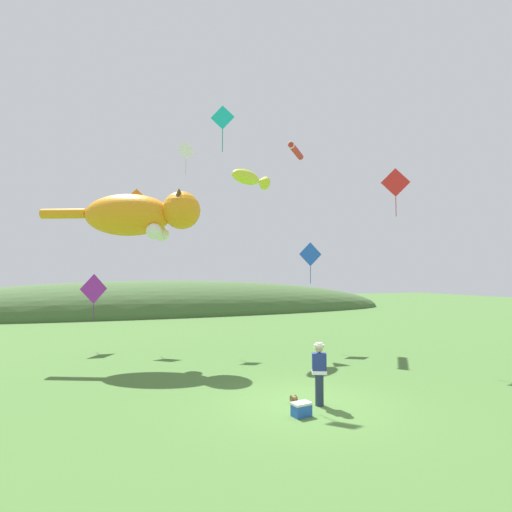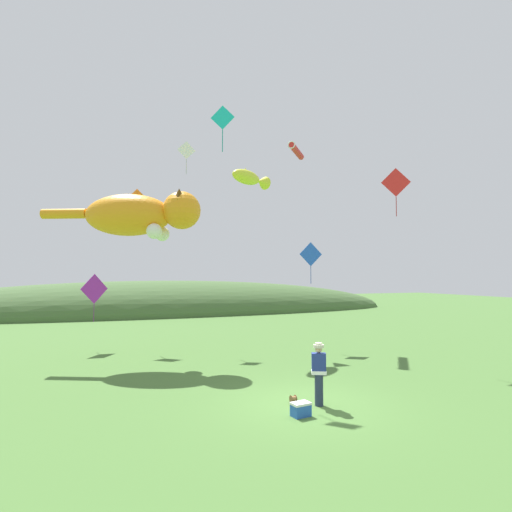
% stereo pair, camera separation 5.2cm
% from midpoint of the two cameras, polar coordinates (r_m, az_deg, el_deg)
% --- Properties ---
extents(ground_plane, '(120.00, 120.00, 0.00)m').
position_cam_midpoint_polar(ground_plane, '(12.34, 6.95, -20.26)').
color(ground_plane, '#477033').
extents(distant_hill_ridge, '(51.34, 11.90, 6.45)m').
position_cam_midpoint_polar(distant_hill_ridge, '(41.46, -13.35, -7.90)').
color(distant_hill_ridge, '#426033').
rests_on(distant_hill_ridge, ground).
extents(festival_attendant, '(0.49, 0.42, 1.77)m').
position_cam_midpoint_polar(festival_attendant, '(12.02, 8.89, -16.01)').
color(festival_attendant, '#232D47').
rests_on(festival_attendant, ground).
extents(kite_spool, '(0.15, 0.23, 0.23)m').
position_cam_midpoint_polar(kite_spool, '(12.37, 5.28, -19.68)').
color(kite_spool, olive).
rests_on(kite_spool, ground).
extents(picnic_cooler, '(0.53, 0.40, 0.36)m').
position_cam_midpoint_polar(picnic_cooler, '(11.32, 6.36, -20.93)').
color(picnic_cooler, blue).
rests_on(picnic_cooler, ground).
extents(kite_giant_cat, '(6.84, 3.76, 2.23)m').
position_cam_midpoint_polar(kite_giant_cat, '(18.81, -16.37, 5.62)').
color(kite_giant_cat, orange).
extents(kite_fish_windsock, '(2.69, 2.09, 0.84)m').
position_cam_midpoint_polar(kite_fish_windsock, '(21.18, -1.02, 11.06)').
color(kite_fish_windsock, yellow).
extents(kite_tube_streamer, '(1.89, 2.15, 0.44)m').
position_cam_midpoint_polar(kite_tube_streamer, '(24.33, 5.65, 14.70)').
color(kite_tube_streamer, red).
extents(kite_diamond_teal, '(0.86, 0.47, 1.87)m').
position_cam_midpoint_polar(kite_diamond_teal, '(16.74, -4.89, 19.03)').
color(kite_diamond_teal, '#19BFBF').
extents(kite_diamond_blue, '(1.26, 0.12, 2.16)m').
position_cam_midpoint_polar(kite_diamond_blue, '(20.99, 7.70, 0.21)').
color(kite_diamond_blue, blue).
extents(kite_diamond_violet, '(1.27, 0.85, 2.42)m').
position_cam_midpoint_polar(kite_diamond_violet, '(21.83, -22.23, -4.41)').
color(kite_diamond_violet, purple).
extents(kite_diamond_red, '(1.17, 0.62, 2.21)m').
position_cam_midpoint_polar(kite_diamond_red, '(19.44, 19.23, 9.85)').
color(kite_diamond_red, red).
extents(kite_diamond_orange, '(1.24, 0.34, 2.18)m').
position_cam_midpoint_polar(kite_diamond_orange, '(23.34, -16.77, 7.62)').
color(kite_diamond_orange, orange).
extents(kite_diamond_white, '(1.06, 0.04, 1.96)m').
position_cam_midpoint_polar(kite_diamond_white, '(24.48, -10.04, 14.63)').
color(kite_diamond_white, white).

